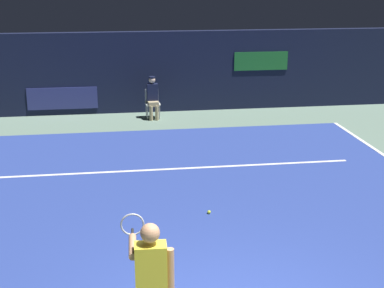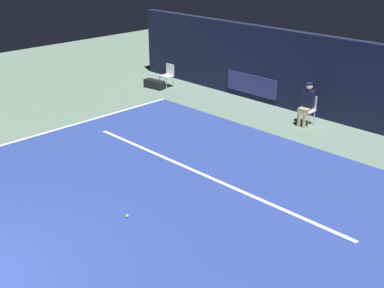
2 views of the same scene
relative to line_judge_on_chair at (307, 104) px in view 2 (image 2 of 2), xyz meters
name	(u,v)px [view 2 (image 2 of 2)]	position (x,y,z in m)	size (l,w,h in m)	color
ground_plane	(145,201)	(0.20, -6.61, -0.69)	(33.38, 33.38, 0.00)	slate
court_surface	(145,200)	(0.20, -6.61, -0.68)	(10.56, 10.43, 0.01)	navy
line_sideline_right	(30,137)	(-5.03, -6.61, -0.67)	(0.10, 10.43, 0.01)	white
line_service	(203,174)	(0.20, -4.78, -0.67)	(8.24, 0.10, 0.01)	white
back_wall	(332,79)	(0.20, 0.98, 0.61)	(17.26, 0.33, 2.60)	#141933
line_judge_on_chair	(307,104)	(0.00, 0.00, 0.00)	(0.46, 0.55, 1.32)	white
courtside_chair_near	(168,74)	(-6.11, -0.20, -0.18)	(0.44, 0.42, 0.88)	white
tennis_ball	(127,216)	(0.50, -7.34, -0.64)	(0.07, 0.07, 0.07)	#CCE033
equipment_bag	(154,84)	(-6.33, -0.71, -0.53)	(0.84, 0.32, 0.32)	black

